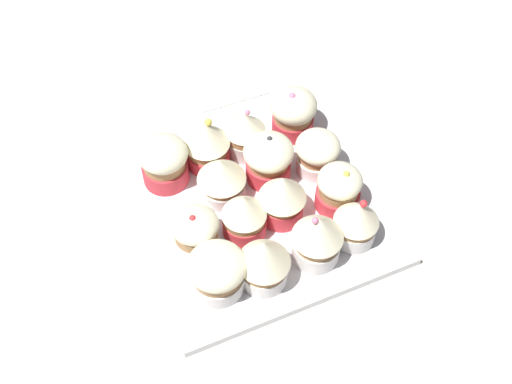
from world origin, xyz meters
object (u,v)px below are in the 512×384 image
Objects in this scene: baking_tray at (256,209)px; cupcake_9 at (244,215)px; cupcake_11 at (207,143)px; cupcake_2 at (317,153)px; cupcake_10 at (222,178)px; cupcake_13 at (196,231)px; cupcake_5 at (282,196)px; cupcake_8 at (264,261)px; cupcake_6 at (268,159)px; cupcake_0 at (356,221)px; cupcake_4 at (317,237)px; cupcake_1 at (339,188)px; cupcake_12 at (217,272)px; cupcake_14 at (164,161)px; napkin at (218,68)px; cupcake_7 at (245,133)px; cupcake_3 at (293,112)px.

cupcake_9 is (-2.91, 2.81, 4.06)cm from baking_tray.
cupcake_2 is at bearing -118.22° from cupcake_11.
cupcake_13 is (-6.06, 5.75, -0.22)cm from cupcake_10.
cupcake_5 reaches higher than cupcake_9.
cupcake_6 is at bearing -25.93° from cupcake_8.
cupcake_0 reaches higher than cupcake_2.
cupcake_4 is 14.77cm from cupcake_10.
cupcake_1 is at bearing -111.35° from baking_tray.
cupcake_12 is at bearing 162.54° from cupcake_11.
cupcake_0 is 12.55cm from cupcake_8.
cupcake_9 is 13.25cm from cupcake_14.
baking_tray is 1.98× the size of napkin.
cupcake_1 is 14.44cm from cupcake_8.
cupcake_11 is (18.41, 12.09, 0.30)cm from cupcake_0.
cupcake_7 is 11.47cm from cupcake_14.
cupcake_9 is at bearing 135.58° from cupcake_3.
cupcake_4 is 18.86cm from cupcake_7.
baking_tray is 6.19cm from cupcake_10.
cupcake_9 is at bearing -152.01° from cupcake_14.
cupcake_11 is at bearing 19.30° from cupcake_4.
cupcake_5 is 1.10× the size of cupcake_14.
baking_tray is at bearing 68.65° from cupcake_1.
cupcake_13 is 32.74cm from napkin.
cupcake_9 reaches higher than cupcake_12.
cupcake_1 is at bearing -45.41° from cupcake_4.
cupcake_0 is at bearing -159.88° from cupcake_7.
cupcake_14 is at bearing 56.04° from cupcake_1.
cupcake_8 is 1.16× the size of cupcake_10.
cupcake_5 is at bearing 171.07° from cupcake_6.
cupcake_10 is (12.55, 12.38, -0.15)cm from cupcake_0.
cupcake_0 is at bearing -134.60° from cupcake_14.
cupcake_2 is at bearing -2.93° from cupcake_0.
cupcake_0 reaches higher than cupcake_6.
cupcake_1 reaches higher than cupcake_13.
cupcake_8 reaches higher than cupcake_0.
cupcake_0 and cupcake_3 have the same top height.
cupcake_3 is 20.55cm from cupcake_4.
cupcake_10 is 5.88cm from cupcake_11.
cupcake_5 is 0.99× the size of cupcake_8.
cupcake_11 reaches higher than cupcake_3.
cupcake_11 is at bearing 43.93° from cupcake_1.
cupcake_2 is 0.87× the size of cupcake_6.
cupcake_3 reaches higher than napkin.
cupcake_6 is 23.26cm from napkin.
cupcake_6 is 1.03× the size of cupcake_14.
cupcake_8 is at bearing 115.90° from cupcake_1.
baking_tray is 10.11cm from cupcake_13.
cupcake_11 reaches higher than cupcake_1.
cupcake_4 is 36.58cm from napkin.
cupcake_1 is 18.11cm from cupcake_11.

